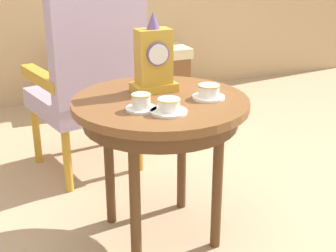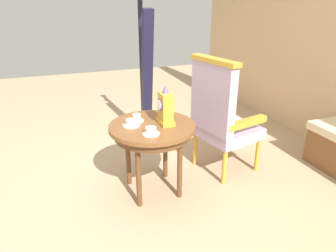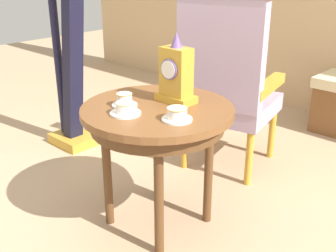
{
  "view_description": "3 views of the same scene",
  "coord_description": "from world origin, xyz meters",
  "px_view_note": "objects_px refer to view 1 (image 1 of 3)",
  "views": [
    {
      "loc": [
        -0.61,
        -1.67,
        1.24
      ],
      "look_at": [
        0.13,
        0.12,
        0.5
      ],
      "focal_mm": 51.32,
      "sensor_mm": 36.0,
      "label": 1
    },
    {
      "loc": [
        2.37,
        -0.64,
        1.62
      ],
      "look_at": [
        0.15,
        0.18,
        0.64
      ],
      "focal_mm": 33.15,
      "sensor_mm": 36.0,
      "label": 2
    },
    {
      "loc": [
        1.39,
        -1.27,
        1.3
      ],
      "look_at": [
        0.17,
        0.04,
        0.58
      ],
      "focal_mm": 45.0,
      "sensor_mm": 36.0,
      "label": 3
    }
  ],
  "objects_px": {
    "armchair": "(91,72)",
    "window_bench": "(129,75)",
    "mantel_clock": "(154,60)",
    "teacup_left": "(141,103)",
    "side_table": "(161,116)",
    "teacup_right": "(169,107)",
    "teacup_center": "(208,92)"
  },
  "relations": [
    {
      "from": "armchair",
      "to": "window_bench",
      "type": "relative_size",
      "value": 1.18
    },
    {
      "from": "side_table",
      "to": "teacup_center",
      "type": "relative_size",
      "value": 5.43
    },
    {
      "from": "window_bench",
      "to": "teacup_right",
      "type": "bearing_deg",
      "value": -103.97
    },
    {
      "from": "side_table",
      "to": "teacup_right",
      "type": "bearing_deg",
      "value": -101.46
    },
    {
      "from": "armchair",
      "to": "window_bench",
      "type": "distance_m",
      "value": 1.36
    },
    {
      "from": "side_table",
      "to": "teacup_right",
      "type": "distance_m",
      "value": 0.2
    },
    {
      "from": "side_table",
      "to": "teacup_center",
      "type": "bearing_deg",
      "value": -19.33
    },
    {
      "from": "teacup_center",
      "to": "window_bench",
      "type": "height_order",
      "value": "teacup_center"
    },
    {
      "from": "side_table",
      "to": "armchair",
      "type": "bearing_deg",
      "value": 98.94
    },
    {
      "from": "teacup_right",
      "to": "armchair",
      "type": "bearing_deg",
      "value": 95.04
    },
    {
      "from": "side_table",
      "to": "window_bench",
      "type": "relative_size",
      "value": 0.75
    },
    {
      "from": "armchair",
      "to": "teacup_left",
      "type": "bearing_deg",
      "value": -90.43
    },
    {
      "from": "teacup_center",
      "to": "armchair",
      "type": "bearing_deg",
      "value": 110.85
    },
    {
      "from": "teacup_center",
      "to": "mantel_clock",
      "type": "height_order",
      "value": "mantel_clock"
    },
    {
      "from": "teacup_right",
      "to": "window_bench",
      "type": "relative_size",
      "value": 0.15
    },
    {
      "from": "side_table",
      "to": "armchair",
      "type": "xyz_separation_m",
      "value": [
        -0.11,
        0.72,
        0.03
      ]
    },
    {
      "from": "mantel_clock",
      "to": "teacup_left",
      "type": "bearing_deg",
      "value": -122.32
    },
    {
      "from": "window_bench",
      "to": "side_table",
      "type": "bearing_deg",
      "value": -104.2
    },
    {
      "from": "mantel_clock",
      "to": "teacup_center",
      "type": "bearing_deg",
      "value": -46.21
    },
    {
      "from": "teacup_center",
      "to": "teacup_left",
      "type": "bearing_deg",
      "value": -173.38
    },
    {
      "from": "teacup_left",
      "to": "armchair",
      "type": "bearing_deg",
      "value": 89.57
    },
    {
      "from": "teacup_left",
      "to": "teacup_right",
      "type": "bearing_deg",
      "value": -39.75
    },
    {
      "from": "teacup_left",
      "to": "teacup_center",
      "type": "height_order",
      "value": "teacup_left"
    },
    {
      "from": "teacup_right",
      "to": "window_bench",
      "type": "distance_m",
      "value": 2.16
    },
    {
      "from": "teacup_left",
      "to": "teacup_center",
      "type": "bearing_deg",
      "value": 6.62
    },
    {
      "from": "teacup_center",
      "to": "window_bench",
      "type": "xyz_separation_m",
      "value": [
        0.29,
        1.95,
        -0.44
      ]
    },
    {
      "from": "mantel_clock",
      "to": "window_bench",
      "type": "distance_m",
      "value": 1.91
    },
    {
      "from": "mantel_clock",
      "to": "window_bench",
      "type": "relative_size",
      "value": 0.35
    },
    {
      "from": "teacup_center",
      "to": "armchair",
      "type": "distance_m",
      "value": 0.84
    },
    {
      "from": "teacup_right",
      "to": "side_table",
      "type": "bearing_deg",
      "value": 78.54
    },
    {
      "from": "mantel_clock",
      "to": "armchair",
      "type": "bearing_deg",
      "value": 101.96
    },
    {
      "from": "window_bench",
      "to": "teacup_center",
      "type": "bearing_deg",
      "value": -98.5
    }
  ]
}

